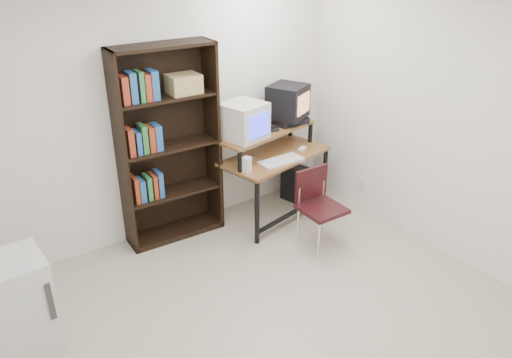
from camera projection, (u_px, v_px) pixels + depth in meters
floor at (285, 331)px, 3.98m from camera, size 4.00×4.00×0.01m
back_wall at (164, 111)px, 4.90m from camera, size 4.00×0.01×2.60m
right_wall at (466, 128)px, 4.45m from camera, size 0.01×4.00×2.60m
computer_desk at (274, 158)px, 5.38m from camera, size 1.30×0.84×0.98m
crt_monitor at (243, 121)px, 5.05m from camera, size 0.48×0.48×0.38m
vcr at (290, 121)px, 5.52m from camera, size 0.36×0.26×0.08m
crt_tv at (288, 101)px, 5.43m from camera, size 0.50×0.50×0.36m
cd_spindle at (274, 129)px, 5.32m from camera, size 0.12×0.12×0.05m
keyboard at (281, 161)px, 5.18m from camera, size 0.47×0.21×0.03m
mousepad at (301, 150)px, 5.49m from camera, size 0.26×0.24×0.01m
mouse at (302, 149)px, 5.48m from camera, size 0.12×0.09×0.03m
desk_speaker at (247, 165)px, 4.93m from camera, size 0.10×0.10×0.17m
pc_tower at (301, 185)px, 5.87m from camera, size 0.30×0.48×0.42m
school_chair at (318, 201)px, 4.92m from camera, size 0.41×0.41×0.81m
bookshelf at (167, 144)px, 4.89m from camera, size 1.00×0.37×1.98m
mini_fridge at (18, 305)px, 3.67m from camera, size 0.48×0.48×0.78m
wall_outlet at (361, 183)px, 5.73m from camera, size 0.02×0.08×0.12m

